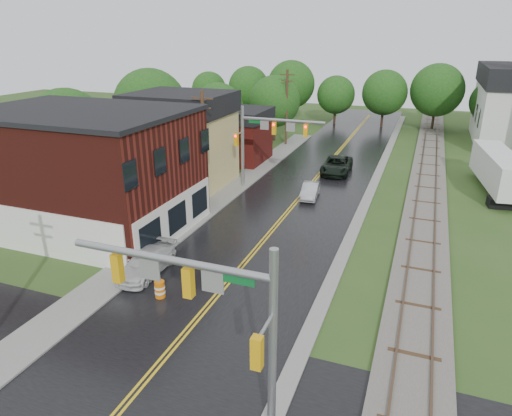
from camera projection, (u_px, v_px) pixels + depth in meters
The scene contains 21 objects.
main_road at pixel (312, 184), 41.99m from camera, with size 10.00×90.00×0.02m, color black.
cross_road at pixel (133, 394), 17.54m from camera, with size 60.00×9.00×0.02m, color black.
curb_right at pixel (378, 175), 44.59m from camera, with size 0.80×70.00×0.12m, color gray.
sidewalk_left at pixel (228, 193), 39.66m from camera, with size 2.40×50.00×0.12m, color gray.
brick_building at pixel (85, 170), 31.49m from camera, with size 14.30×10.30×8.30m.
yellow_house at pixel (183, 149), 40.96m from camera, with size 8.00×7.00×6.40m, color tan.
darkred_building at pixel (233, 140), 48.85m from camera, with size 7.00×6.00×4.40m, color #3F0F0C.
railroad at pixel (428, 179), 43.04m from camera, with size 3.20×80.00×0.30m.
traffic_signal_near at pixel (210, 301), 14.61m from camera, with size 7.34×0.30×7.20m.
traffic_signal_far at pixel (266, 134), 38.72m from camera, with size 7.34×0.43×7.20m.
utility_pole_b at pixel (204, 146), 35.54m from camera, with size 1.80×0.28×9.00m.
utility_pole_c at pixel (287, 106), 54.75m from camera, with size 1.80×0.28×9.00m.
tree_left_a at pixel (69, 130), 39.59m from camera, with size 6.80×6.80×8.67m.
tree_left_b at pixel (151, 108), 47.45m from camera, with size 7.60×7.60×9.69m.
tree_left_c at pixel (219, 110), 53.56m from camera, with size 6.00×6.00×7.65m.
tree_left_e at pixel (275, 103), 57.05m from camera, with size 6.40×6.40×8.16m.
suv_dark at pixel (337, 165), 44.90m from camera, with size 2.61×5.67×1.57m, color black.
sedan_silver at pixel (310, 191), 38.24m from camera, with size 1.30×3.71×1.22m, color #ACACB1.
pickup_white at pixel (147, 263), 26.15m from camera, with size 1.85×4.55×1.32m, color silver.
semi_trailer at pixel (498, 169), 38.96m from camera, with size 3.65×10.87×3.47m.
construction_barrel at pixel (160, 289), 23.81m from camera, with size 0.53×0.53×0.95m, color #D16309.
Camera 1 is at (9.27, -9.24, 13.02)m, focal length 32.00 mm.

